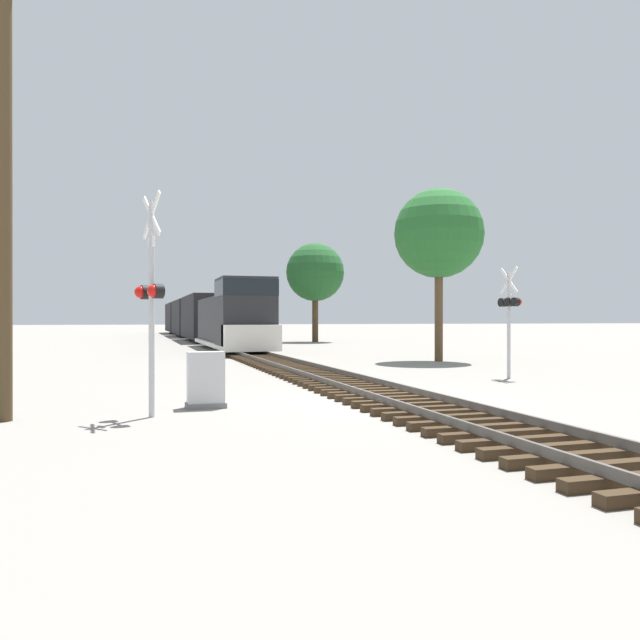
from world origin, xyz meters
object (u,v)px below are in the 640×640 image
Objects in this scene: utility_pole at (5,181)px; tree_far_right at (439,234)px; tree_mid_background at (315,273)px; freight_train at (196,318)px; relay_cabinet at (206,380)px; crossing_signal_far at (510,308)px; crossing_signal_near at (150,295)px.

utility_pole is 21.12m from tree_far_right.
utility_pole reaches higher than tree_mid_background.
relay_cabinet is at bearing -95.27° from freight_train.
crossing_signal_near is at bearing 109.29° from crossing_signal_far.
crossing_signal_near is at bearing -135.42° from tree_far_right.
freight_train is 6.64× the size of utility_pole.
crossing_signal_far is 11.55m from relay_cabinet.
utility_pole reaches higher than relay_cabinet.
tree_far_right is (1.75, 8.44, 3.69)m from crossing_signal_far.
tree_mid_background is at bearing -49.71° from freight_train.
crossing_signal_far is at bearing 17.75° from utility_pole.
utility_pole reaches higher than crossing_signal_near.
tree_far_right is at bearing -15.35° from crossing_signal_far.
utility_pole is (-8.52, -49.24, 2.72)m from freight_train.
crossing_signal_near is 0.50× the size of utility_pole.
crossing_signal_far is 15.65m from utility_pole.
crossing_signal_far reaches higher than relay_cabinet.
tree_far_right is at bearing 44.99° from relay_cabinet.
freight_train is 48.75m from relay_cabinet.
relay_cabinet is at bearing 106.85° from crossing_signal_far.
relay_cabinet is at bearing 10.11° from utility_pole.
freight_train reaches higher than relay_cabinet.
relay_cabinet is 40.42m from tree_mid_background.
crossing_signal_far is 0.44× the size of tree_mid_background.
crossing_signal_near is 12.97m from crossing_signal_far.
crossing_signal_near is at bearing -139.83° from relay_cabinet.
crossing_signal_near reaches higher than crossing_signal_far.
tree_far_right is (7.96, -36.09, 4.02)m from freight_train.
utility_pole reaches higher than freight_train.
crossing_signal_near reaches higher than freight_train.
relay_cabinet is (-10.69, -4.00, -1.76)m from crossing_signal_far.
utility_pole is at bearing -114.82° from tree_mid_background.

